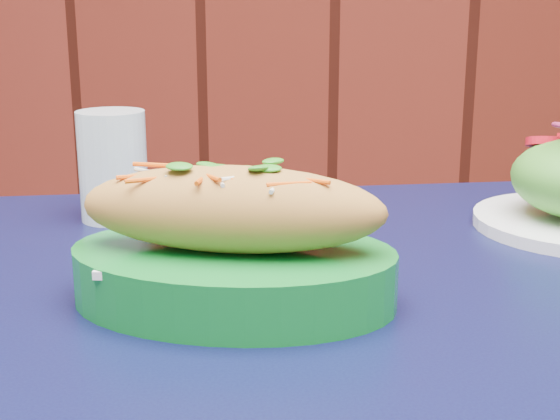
# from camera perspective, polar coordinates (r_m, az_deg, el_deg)

# --- Properties ---
(cafe_table) EXTENTS (0.96, 0.96, 0.75)m
(cafe_table) POSITION_cam_1_polar(r_m,az_deg,el_deg) (0.62, 9.39, -14.84)
(cafe_table) COLOR black
(cafe_table) RESTS_ON ground
(banh_mi_basket) EXTENTS (0.25, 0.17, 0.11)m
(banh_mi_basket) POSITION_cam_1_polar(r_m,az_deg,el_deg) (0.58, -3.47, -2.62)
(banh_mi_basket) COLOR #0E7325
(banh_mi_basket) RESTS_ON cafe_table
(water_glass) EXTENTS (0.07, 0.07, 0.11)m
(water_glass) POSITION_cam_1_polar(r_m,az_deg,el_deg) (0.82, -12.12, 3.18)
(water_glass) COLOR silver
(water_glass) RESTS_ON cafe_table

